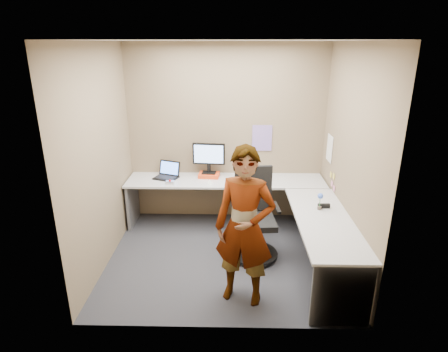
{
  "coord_description": "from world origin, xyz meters",
  "views": [
    {
      "loc": [
        0.09,
        -4.3,
        2.68
      ],
      "look_at": [
        -0.01,
        0.25,
        1.05
      ],
      "focal_mm": 30.0,
      "sensor_mm": 36.0,
      "label": 1
    }
  ],
  "objects_px": {
    "desk": "(257,205)",
    "office_chair": "(254,222)",
    "person": "(245,227)",
    "monitor": "(209,156)"
  },
  "relations": [
    {
      "from": "desk",
      "to": "monitor",
      "type": "xyz_separation_m",
      "value": [
        -0.7,
        0.73,
        0.48
      ]
    },
    {
      "from": "desk",
      "to": "monitor",
      "type": "relative_size",
      "value": 6.05
    },
    {
      "from": "monitor",
      "to": "office_chair",
      "type": "distance_m",
      "value": 1.35
    },
    {
      "from": "office_chair",
      "to": "desk",
      "type": "bearing_deg",
      "value": 75.68
    },
    {
      "from": "office_chair",
      "to": "person",
      "type": "relative_size",
      "value": 0.67
    },
    {
      "from": "desk",
      "to": "office_chair",
      "type": "xyz_separation_m",
      "value": [
        -0.05,
        -0.3,
        -0.11
      ]
    },
    {
      "from": "monitor",
      "to": "person",
      "type": "bearing_deg",
      "value": -70.36
    },
    {
      "from": "person",
      "to": "monitor",
      "type": "bearing_deg",
      "value": 119.61
    },
    {
      "from": "office_chair",
      "to": "monitor",
      "type": "bearing_deg",
      "value": 117.42
    },
    {
      "from": "desk",
      "to": "person",
      "type": "relative_size",
      "value": 1.72
    }
  ]
}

